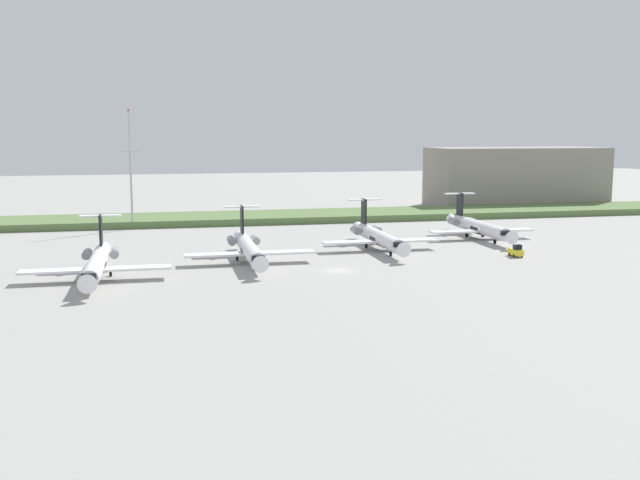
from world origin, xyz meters
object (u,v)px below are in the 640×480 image
Objects in this scene: regional_jet_nearest at (97,263)px; safety_cone_front_marker at (509,253)px; baggage_tug at (516,251)px; regional_jet_third at (378,237)px; antenna_mast at (131,180)px; regional_jet_fourth at (479,227)px; regional_jet_second at (249,248)px.

regional_jet_nearest is 56.36× the size of safety_cone_front_marker.
regional_jet_nearest is 9.69× the size of baggage_tug.
regional_jet_third is 9.69× the size of baggage_tug.
regional_jet_nearest is at bearing -174.71° from safety_cone_front_marker.
regional_jet_nearest reaches higher than safety_cone_front_marker.
safety_cone_front_marker is at bearing 100.33° from baggage_tug.
baggage_tug is (70.66, -54.26, -10.53)m from antenna_mast.
baggage_tug is (74.02, 4.89, -1.53)m from regional_jet_nearest.
regional_jet_fourth is 80.51m from antenna_mast.
regional_jet_second and regional_jet_third have the same top height.
baggage_tug is at bearing -79.67° from safety_cone_front_marker.
regional_jet_fourth is at bearing 20.42° from regional_jet_third.
regional_jet_third is 1.00× the size of regional_jet_fourth.
regional_jet_third is 56.36× the size of safety_cone_front_marker.
baggage_tug is 5.82× the size of safety_cone_front_marker.
regional_jet_second is 1.11× the size of antenna_mast.
regional_jet_nearest and regional_jet_third have the same top height.
regional_jet_third is at bearing 152.76° from safety_cone_front_marker.
safety_cone_front_marker is at bearing 5.29° from regional_jet_nearest.
regional_jet_nearest is at bearing -93.26° from antenna_mast.
regional_jet_second is 9.69× the size of baggage_tug.
regional_jet_second is at bearing -162.00° from regional_jet_third.
antenna_mast reaches higher than regional_jet_fourth.
regional_jet_third is 27.17m from regional_jet_fourth.
regional_jet_second is 54.77m from antenna_mast.
regional_jet_second is 48.77m from safety_cone_front_marker.
safety_cone_front_marker is (-3.27, -20.90, -2.26)m from regional_jet_fourth.
antenna_mast reaches higher than regional_jet_third.
regional_jet_second is 49.24m from baggage_tug.
regional_jet_second is 1.00× the size of regional_jet_fourth.
regional_jet_fourth is (25.46, 9.48, 0.00)m from regional_jet_third.
antenna_mast is at bearing 139.63° from regional_jet_third.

